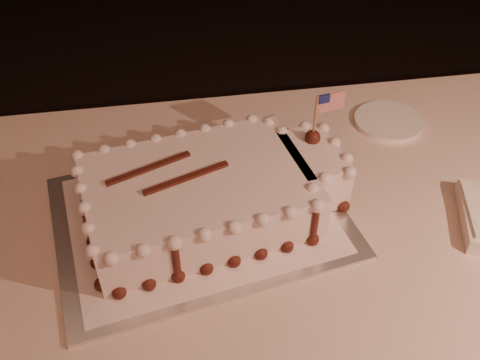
{
  "coord_description": "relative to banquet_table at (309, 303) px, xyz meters",
  "views": [
    {
      "loc": [
        -0.3,
        -0.15,
        1.51
      ],
      "look_at": [
        -0.18,
        0.58,
        0.84
      ],
      "focal_mm": 40.0,
      "sensor_mm": 36.0,
      "label": 1
    }
  ],
  "objects": [
    {
      "name": "banquet_table",
      "position": [
        0.0,
        0.0,
        0.0
      ],
      "size": [
        2.4,
        0.8,
        0.75
      ],
      "primitive_type": "cube",
      "color": "beige",
      "rests_on": "ground"
    },
    {
      "name": "cake_board",
      "position": [
        -0.26,
        -0.02,
        0.38
      ],
      "size": [
        0.62,
        0.5,
        0.01
      ],
      "primitive_type": "cube",
      "rotation": [
        0.0,
        0.0,
        0.18
      ],
      "color": "silver",
      "rests_on": "banquet_table"
    },
    {
      "name": "doily",
      "position": [
        -0.26,
        -0.02,
        0.38
      ],
      "size": [
        0.55,
        0.46,
        0.0
      ],
      "primitive_type": "cube",
      "rotation": [
        0.0,
        0.0,
        0.18
      ],
      "color": "white",
      "rests_on": "cake_board"
    },
    {
      "name": "sheet_cake",
      "position": [
        -0.23,
        -0.02,
        0.43
      ],
      "size": [
        0.54,
        0.36,
        0.21
      ],
      "color": "white",
      "rests_on": "doily"
    },
    {
      "name": "side_plate",
      "position": [
        0.22,
        0.22,
        0.38
      ],
      "size": [
        0.16,
        0.16,
        0.01
      ],
      "primitive_type": "cylinder",
      "color": "white",
      "rests_on": "banquet_table"
    }
  ]
}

